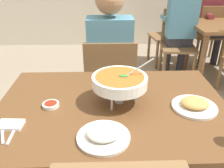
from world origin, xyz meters
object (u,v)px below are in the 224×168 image
object	(u,v)px
dining_table_main	(113,120)
curry_bowl	(120,82)
diner_main	(110,56)
chair_bg_corner	(172,31)
chair_diner_main	(110,82)
patron_bg_middle	(180,23)
chair_bg_left	(210,32)
sauce_dish	(51,105)
rice_plate	(103,135)
appetizer_plate	(195,105)
chair_bg_middle	(178,40)
patron_bg_left	(214,15)

from	to	relation	value
dining_table_main	curry_bowl	world-z (taller)	curry_bowl
diner_main	chair_bg_corner	size ratio (longest dim) A/B	1.46
chair_diner_main	patron_bg_middle	size ratio (longest dim) A/B	0.69
curry_bowl	chair_bg_left	distance (m)	2.78
chair_bg_corner	diner_main	bearing A→B (deg)	-120.95
sauce_dish	chair_bg_left	distance (m)	3.02
curry_bowl	sauce_dish	distance (m)	0.40
rice_plate	patron_bg_middle	world-z (taller)	patron_bg_middle
diner_main	chair_bg_left	world-z (taller)	diner_main
chair_diner_main	appetizer_plate	bearing A→B (deg)	-60.59
patron_bg_middle	appetizer_plate	bearing A→B (deg)	-104.15
dining_table_main	appetizer_plate	world-z (taller)	appetizer_plate
diner_main	sauce_dish	world-z (taller)	diner_main
curry_bowl	appetizer_plate	distance (m)	0.42
curry_bowl	rice_plate	xyz separation A→B (m)	(-0.09, -0.31, -0.11)
chair_bg_middle	patron_bg_middle	size ratio (longest dim) A/B	0.69
chair_diner_main	rice_plate	size ratio (longest dim) A/B	3.75
curry_bowl	chair_bg_left	size ratio (longest dim) A/B	0.37
chair_bg_corner	patron_bg_middle	size ratio (longest dim) A/B	0.69
dining_table_main	curry_bowl	xyz separation A→B (m)	(0.04, 0.03, 0.24)
curry_bowl	patron_bg_middle	distance (m)	2.11
chair_bg_middle	patron_bg_left	world-z (taller)	patron_bg_left
chair_bg_middle	curry_bowl	bearing A→B (deg)	-115.02
diner_main	patron_bg_middle	xyz separation A→B (m)	(0.94, 1.17, 0.00)
dining_table_main	appetizer_plate	size ratio (longest dim) A/B	5.32
diner_main	sauce_dish	distance (m)	0.84
chair_diner_main	chair_bg_middle	xyz separation A→B (m)	(0.94, 1.23, 0.00)
chair_bg_corner	sauce_dish	bearing A→B (deg)	-118.73
rice_plate	chair_bg_corner	bearing A→B (deg)	68.95
appetizer_plate	chair_bg_left	size ratio (longest dim) A/B	0.27
chair_bg_middle	chair_bg_corner	world-z (taller)	same
appetizer_plate	chair_bg_left	world-z (taller)	chair_bg_left
appetizer_plate	curry_bowl	bearing A→B (deg)	169.47
diner_main	appetizer_plate	xyz separation A→B (m)	(0.44, -0.81, 0.02)
rice_plate	sauce_dish	world-z (taller)	rice_plate
patron_bg_left	dining_table_main	bearing A→B (deg)	-123.18
sauce_dish	chair_bg_middle	xyz separation A→B (m)	(1.28, 1.97, -0.25)
sauce_dish	curry_bowl	bearing A→B (deg)	5.34
chair_diner_main	patron_bg_middle	world-z (taller)	patron_bg_middle
appetizer_plate	patron_bg_left	world-z (taller)	patron_bg_left
chair_bg_corner	rice_plate	bearing A→B (deg)	-111.05
chair_diner_main	chair_bg_middle	size ratio (longest dim) A/B	1.00
chair_bg_left	sauce_dish	bearing A→B (deg)	-128.56
dining_table_main	rice_plate	world-z (taller)	rice_plate
appetizer_plate	chair_bg_left	xyz separation A→B (m)	(1.10, 2.39, -0.25)
appetizer_plate	sauce_dish	distance (m)	0.78
sauce_dish	patron_bg_left	world-z (taller)	patron_bg_left
chair_bg_middle	chair_bg_corner	size ratio (longest dim) A/B	1.00
chair_bg_left	chair_bg_middle	distance (m)	0.71
diner_main	rice_plate	bearing A→B (deg)	-92.80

